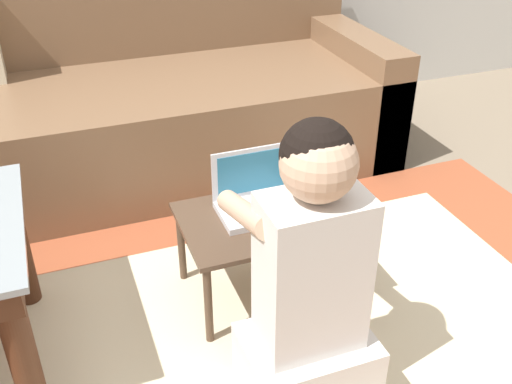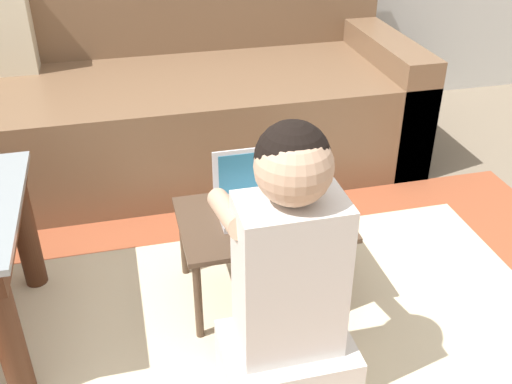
% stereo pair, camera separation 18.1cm
% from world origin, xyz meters
% --- Properties ---
extents(ground_plane, '(16.00, 16.00, 0.00)m').
position_xyz_m(ground_plane, '(0.00, 0.00, 0.00)').
color(ground_plane, '#7F705B').
extents(area_rug, '(2.38, 1.51, 0.01)m').
position_xyz_m(area_rug, '(0.01, 0.02, 0.00)').
color(area_rug, '#9E4C2D').
rests_on(area_rug, ground_plane).
extents(couch, '(2.13, 0.88, 0.81)m').
position_xyz_m(couch, '(-0.18, 1.26, 0.28)').
color(couch, brown).
rests_on(couch, ground_plane).
extents(laptop_desk, '(0.50, 0.36, 0.30)m').
position_xyz_m(laptop_desk, '(0.01, 0.23, 0.26)').
color(laptop_desk, '#4C3828').
rests_on(laptop_desk, ground_plane).
extents(laptop, '(0.25, 0.17, 0.18)m').
position_xyz_m(laptop, '(0.01, 0.27, 0.33)').
color(laptop, silver).
rests_on(laptop, laptop_desk).
extents(computer_mouse, '(0.06, 0.11, 0.04)m').
position_xyz_m(computer_mouse, '(0.20, 0.24, 0.31)').
color(computer_mouse, black).
rests_on(computer_mouse, laptop_desk).
extents(person_seated, '(0.33, 0.41, 0.79)m').
position_xyz_m(person_seated, '(-0.03, -0.18, 0.36)').
color(person_seated, silver).
rests_on(person_seated, ground_plane).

